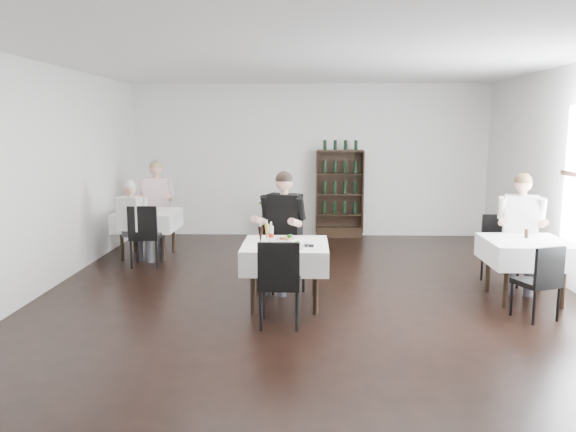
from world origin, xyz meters
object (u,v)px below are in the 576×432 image
object	(u,v)px
potted_tree	(282,214)
main_table	(285,255)
diner_main	(282,222)
wine_shelf	(340,195)

from	to	relation	value
potted_tree	main_table	bearing A→B (deg)	-86.91
potted_tree	diner_main	bearing A→B (deg)	-87.44
main_table	diner_main	size ratio (longest dim) A/B	0.65
wine_shelf	potted_tree	bearing A→B (deg)	-170.79
wine_shelf	diner_main	distance (m)	3.77
main_table	diner_main	xyz separation A→B (m)	(-0.07, 0.67, 0.30)
wine_shelf	main_table	xyz separation A→B (m)	(-0.90, -4.31, -0.23)
diner_main	main_table	bearing A→B (deg)	-84.14
main_table	potted_tree	xyz separation A→B (m)	(-0.22, 4.13, -0.15)
wine_shelf	diner_main	xyz separation A→B (m)	(-0.97, -3.65, 0.08)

